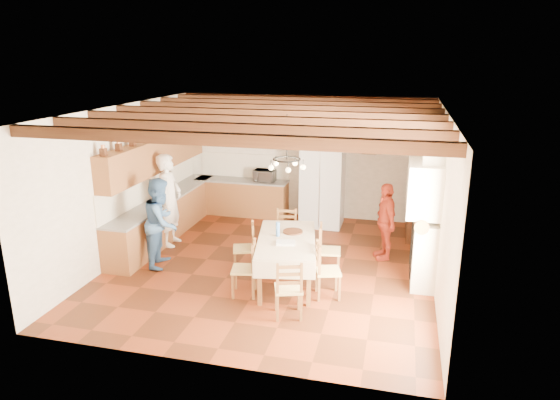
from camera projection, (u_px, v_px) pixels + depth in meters
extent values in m
cube|color=#47200F|center=(271.00, 266.00, 9.64)|extent=(6.00, 6.50, 0.02)
cube|color=silver|center=(270.00, 109.00, 8.78)|extent=(6.00, 6.50, 0.02)
cube|color=beige|center=(305.00, 157.00, 12.24)|extent=(6.00, 0.02, 3.00)
cube|color=beige|center=(203.00, 259.00, 6.17)|extent=(6.00, 0.02, 3.00)
cube|color=beige|center=(125.00, 181.00, 9.90)|extent=(0.02, 6.50, 3.00)
cube|color=beige|center=(441.00, 202.00, 8.51)|extent=(0.02, 6.50, 3.00)
cube|color=brown|center=(166.00, 217.00, 11.11)|extent=(0.60, 4.30, 0.86)
cube|color=brown|center=(242.00, 198.00, 12.61)|extent=(2.30, 0.60, 0.86)
cube|color=slate|center=(165.00, 198.00, 10.98)|extent=(0.62, 4.30, 0.04)
cube|color=slate|center=(242.00, 180.00, 12.48)|extent=(2.34, 0.62, 0.04)
cube|color=white|center=(152.00, 183.00, 10.96)|extent=(0.03, 4.30, 0.60)
cube|color=white|center=(245.00, 166.00, 12.66)|extent=(2.30, 0.03, 0.60)
cube|color=brown|center=(157.00, 154.00, 10.73)|extent=(0.35, 4.20, 0.70)
cube|color=#2E2413|center=(369.00, 146.00, 11.75)|extent=(0.34, 0.03, 0.42)
cube|color=silver|center=(322.00, 186.00, 11.68)|extent=(0.97, 0.80, 1.92)
cube|color=beige|center=(286.00, 240.00, 8.72)|extent=(1.32, 2.07, 0.05)
cube|color=brown|center=(260.00, 283.00, 8.04)|extent=(0.08, 0.08, 0.79)
cube|color=brown|center=(309.00, 284.00, 8.00)|extent=(0.08, 0.08, 0.79)
cube|color=brown|center=(268.00, 244.00, 9.68)|extent=(0.08, 0.08, 0.79)
cube|color=brown|center=(309.00, 244.00, 9.64)|extent=(0.08, 0.08, 0.79)
torus|color=black|center=(287.00, 159.00, 8.31)|extent=(0.47, 0.47, 0.03)
imported|color=white|center=(170.00, 200.00, 10.46)|extent=(0.54, 0.76, 1.97)
imported|color=#3E69A0|center=(162.00, 222.00, 9.47)|extent=(0.78, 0.93, 1.72)
imported|color=#AD331E|center=(385.00, 221.00, 9.80)|extent=(0.65, 0.98, 1.55)
imported|color=silver|center=(265.00, 176.00, 12.30)|extent=(0.53, 0.37, 0.28)
imported|color=#341A0E|center=(327.00, 138.00, 11.34)|extent=(0.37, 0.37, 0.34)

